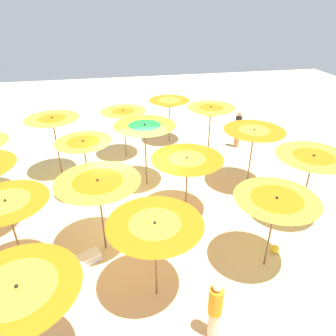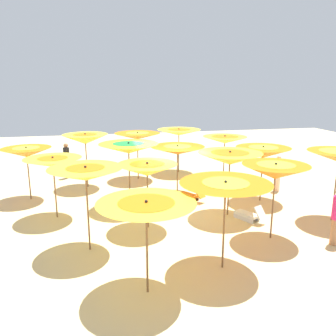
{
  "view_description": "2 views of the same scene",
  "coord_description": "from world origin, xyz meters",
  "px_view_note": "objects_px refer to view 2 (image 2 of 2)",
  "views": [
    {
      "loc": [
        -0.7,
        -9.12,
        6.5
      ],
      "look_at": [
        1.18,
        0.33,
        1.24
      ],
      "focal_mm": 33.83,
      "sensor_mm": 36.0,
      "label": 1
    },
    {
      "loc": [
        -12.16,
        2.75,
        4.64
      ],
      "look_at": [
        1.79,
        -0.32,
        1.12
      ],
      "focal_mm": 37.1,
      "sensor_mm": 36.0,
      "label": 2
    }
  ],
  "objects_px": {
    "beach_umbrella_4": "(225,140)",
    "beach_umbrella_5": "(178,150)",
    "beach_umbrella_8": "(263,152)",
    "beach_umbrella_3": "(26,152)",
    "beach_umbrella_13": "(275,171)",
    "lounger_2": "(190,195)",
    "beach_umbrella_6": "(129,148)",
    "beach_umbrella_10": "(147,169)",
    "beach_ball": "(213,176)",
    "beachgoer_1": "(278,173)",
    "beach_umbrella_14": "(225,189)",
    "beachgoer_2": "(67,160)",
    "beach_umbrella_1": "(137,136)",
    "beach_umbrella_2": "(85,139)",
    "beach_umbrella_0": "(179,132)",
    "lounger_0": "(249,214)",
    "beach_umbrella_11": "(86,174)",
    "beach_umbrella_15": "(146,212)",
    "beach_umbrella_9": "(230,158)",
    "beach_umbrella_7": "(53,162)"
  },
  "relations": [
    {
      "from": "beach_umbrella_0",
      "to": "beach_umbrella_2",
      "type": "relative_size",
      "value": 0.95
    },
    {
      "from": "beach_umbrella_10",
      "to": "beach_umbrella_11",
      "type": "distance_m",
      "value": 2.24
    },
    {
      "from": "beach_umbrella_1",
      "to": "beach_ball",
      "type": "xyz_separation_m",
      "value": [
        -0.74,
        -3.63,
        -2.01
      ]
    },
    {
      "from": "beach_umbrella_5",
      "to": "beach_umbrella_14",
      "type": "relative_size",
      "value": 0.97
    },
    {
      "from": "beach_umbrella_15",
      "to": "beach_umbrella_13",
      "type": "bearing_deg",
      "value": -64.36
    },
    {
      "from": "beach_umbrella_4",
      "to": "beach_umbrella_5",
      "type": "height_order",
      "value": "beach_umbrella_4"
    },
    {
      "from": "beach_umbrella_3",
      "to": "beach_umbrella_10",
      "type": "bearing_deg",
      "value": -132.22
    },
    {
      "from": "beach_umbrella_8",
      "to": "beachgoer_1",
      "type": "distance_m",
      "value": 2.02
    },
    {
      "from": "beach_umbrella_6",
      "to": "beach_umbrella_14",
      "type": "height_order",
      "value": "beach_umbrella_6"
    },
    {
      "from": "beach_umbrella_0",
      "to": "beach_umbrella_3",
      "type": "height_order",
      "value": "beach_umbrella_0"
    },
    {
      "from": "beach_umbrella_13",
      "to": "lounger_2",
      "type": "bearing_deg",
      "value": 20.2
    },
    {
      "from": "beach_umbrella_14",
      "to": "beachgoer_2",
      "type": "height_order",
      "value": "beach_umbrella_14"
    },
    {
      "from": "beach_umbrella_6",
      "to": "beach_umbrella_0",
      "type": "bearing_deg",
      "value": -33.6
    },
    {
      "from": "beach_umbrella_7",
      "to": "beach_umbrella_8",
      "type": "bearing_deg",
      "value": -89.17
    },
    {
      "from": "beach_umbrella_0",
      "to": "lounger_2",
      "type": "relative_size",
      "value": 2.0
    },
    {
      "from": "beach_umbrella_6",
      "to": "beach_umbrella_11",
      "type": "bearing_deg",
      "value": 155.48
    },
    {
      "from": "beach_umbrella_11",
      "to": "lounger_2",
      "type": "bearing_deg",
      "value": -48.56
    },
    {
      "from": "beach_umbrella_8",
      "to": "beach_umbrella_13",
      "type": "bearing_deg",
      "value": 158.22
    },
    {
      "from": "beach_umbrella_5",
      "to": "beach_umbrella_15",
      "type": "xyz_separation_m",
      "value": [
        -6.79,
        2.38,
        0.03
      ]
    },
    {
      "from": "beach_umbrella_5",
      "to": "beachgoer_2",
      "type": "height_order",
      "value": "beach_umbrella_5"
    },
    {
      "from": "beach_umbrella_2",
      "to": "beach_umbrella_6",
      "type": "relative_size",
      "value": 0.99
    },
    {
      "from": "beach_umbrella_5",
      "to": "lounger_0",
      "type": "height_order",
      "value": "beach_umbrella_5"
    },
    {
      "from": "beach_umbrella_1",
      "to": "beach_umbrella_13",
      "type": "distance_m",
      "value": 8.19
    },
    {
      "from": "beach_umbrella_1",
      "to": "beach_umbrella_8",
      "type": "relative_size",
      "value": 1.04
    },
    {
      "from": "beach_umbrella_5",
      "to": "beach_umbrella_8",
      "type": "height_order",
      "value": "beach_umbrella_8"
    },
    {
      "from": "beach_umbrella_1",
      "to": "beach_umbrella_2",
      "type": "distance_m",
      "value": 2.58
    },
    {
      "from": "beach_umbrella_1",
      "to": "beach_umbrella_8",
      "type": "bearing_deg",
      "value": -134.44
    },
    {
      "from": "beach_umbrella_14",
      "to": "beach_umbrella_15",
      "type": "xyz_separation_m",
      "value": [
        -0.66,
        2.06,
        -0.18
      ]
    },
    {
      "from": "beach_umbrella_2",
      "to": "beach_umbrella_10",
      "type": "xyz_separation_m",
      "value": [
        -5.15,
        -1.96,
        -0.24
      ]
    },
    {
      "from": "beach_umbrella_11",
      "to": "beach_umbrella_0",
      "type": "bearing_deg",
      "value": -30.01
    },
    {
      "from": "beach_umbrella_9",
      "to": "beach_umbrella_2",
      "type": "bearing_deg",
      "value": 46.66
    },
    {
      "from": "beach_umbrella_9",
      "to": "beach_umbrella_13",
      "type": "relative_size",
      "value": 0.99
    },
    {
      "from": "beach_umbrella_13",
      "to": "beachgoer_2",
      "type": "relative_size",
      "value": 1.35
    },
    {
      "from": "beach_umbrella_4",
      "to": "beach_umbrella_14",
      "type": "xyz_separation_m",
      "value": [
        -7.69,
        3.01,
        0.1
      ]
    },
    {
      "from": "beach_umbrella_1",
      "to": "beach_umbrella_15",
      "type": "xyz_separation_m",
      "value": [
        -9.59,
        1.07,
        -0.2
      ]
    },
    {
      "from": "beach_umbrella_1",
      "to": "beach_umbrella_8",
      "type": "height_order",
      "value": "beach_umbrella_1"
    },
    {
      "from": "beach_umbrella_8",
      "to": "beach_umbrella_3",
      "type": "bearing_deg",
      "value": 76.66
    },
    {
      "from": "beach_umbrella_5",
      "to": "beach_umbrella_10",
      "type": "height_order",
      "value": "beach_umbrella_10"
    },
    {
      "from": "beach_umbrella_6",
      "to": "beach_umbrella_10",
      "type": "distance_m",
      "value": 2.21
    },
    {
      "from": "beach_umbrella_2",
      "to": "beachgoer_2",
      "type": "height_order",
      "value": "beach_umbrella_2"
    },
    {
      "from": "beach_umbrella_8",
      "to": "beach_umbrella_15",
      "type": "distance_m",
      "value": 7.6
    },
    {
      "from": "beach_ball",
      "to": "beach_umbrella_3",
      "type": "bearing_deg",
      "value": 99.53
    },
    {
      "from": "beach_umbrella_3",
      "to": "lounger_2",
      "type": "relative_size",
      "value": 1.87
    },
    {
      "from": "beach_umbrella_10",
      "to": "beach_umbrella_13",
      "type": "distance_m",
      "value": 3.9
    },
    {
      "from": "beach_umbrella_15",
      "to": "beach_ball",
      "type": "distance_m",
      "value": 10.18
    },
    {
      "from": "lounger_2",
      "to": "beach_umbrella_14",
      "type": "bearing_deg",
      "value": 137.51
    },
    {
      "from": "beach_umbrella_4",
      "to": "beach_umbrella_9",
      "type": "height_order",
      "value": "beach_umbrella_9"
    },
    {
      "from": "beach_umbrella_10",
      "to": "beach_umbrella_15",
      "type": "xyz_separation_m",
      "value": [
        -3.6,
        0.59,
        -0.03
      ]
    },
    {
      "from": "beachgoer_1",
      "to": "beach_umbrella_6",
      "type": "bearing_deg",
      "value": -38.37
    },
    {
      "from": "beach_ball",
      "to": "lounger_2",
      "type": "bearing_deg",
      "value": 145.45
    }
  ]
}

